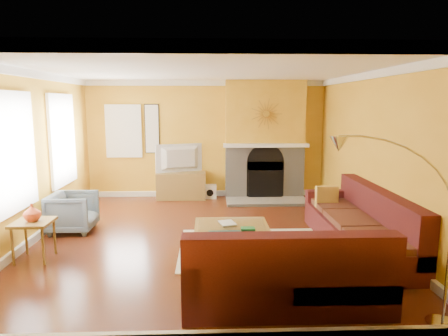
{
  "coord_description": "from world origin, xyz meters",
  "views": [
    {
      "loc": [
        0.07,
        -6.34,
        2.18
      ],
      "look_at": [
        0.32,
        0.4,
        1.09
      ],
      "focal_mm": 32.0,
      "sensor_mm": 36.0,
      "label": 1
    }
  ],
  "objects_px": {
    "arc_lamp": "(398,237)",
    "side_table": "(34,240)",
    "sectional_sofa": "(294,227)",
    "coffee_table": "(232,241)",
    "media_console": "(181,185)",
    "armchair": "(73,212)"
  },
  "relations": [
    {
      "from": "arc_lamp",
      "to": "side_table",
      "type": "bearing_deg",
      "value": 155.54
    },
    {
      "from": "side_table",
      "to": "arc_lamp",
      "type": "xyz_separation_m",
      "value": [
        4.24,
        -1.93,
        0.66
      ]
    },
    {
      "from": "sectional_sofa",
      "to": "coffee_table",
      "type": "distance_m",
      "value": 0.92
    },
    {
      "from": "media_console",
      "to": "side_table",
      "type": "bearing_deg",
      "value": -116.77
    },
    {
      "from": "media_console",
      "to": "armchair",
      "type": "distance_m",
      "value": 2.9
    },
    {
      "from": "side_table",
      "to": "arc_lamp",
      "type": "height_order",
      "value": "arc_lamp"
    },
    {
      "from": "sectional_sofa",
      "to": "side_table",
      "type": "height_order",
      "value": "sectional_sofa"
    },
    {
      "from": "sectional_sofa",
      "to": "armchair",
      "type": "relative_size",
      "value": 4.73
    },
    {
      "from": "media_console",
      "to": "armchair",
      "type": "bearing_deg",
      "value": -125.73
    },
    {
      "from": "sectional_sofa",
      "to": "media_console",
      "type": "relative_size",
      "value": 3.16
    },
    {
      "from": "arc_lamp",
      "to": "coffee_table",
      "type": "bearing_deg",
      "value": 126.2
    },
    {
      "from": "coffee_table",
      "to": "arc_lamp",
      "type": "distance_m",
      "value": 2.56
    },
    {
      "from": "armchair",
      "to": "coffee_table",
      "type": "bearing_deg",
      "value": -114.19
    },
    {
      "from": "media_console",
      "to": "armchair",
      "type": "relative_size",
      "value": 1.5
    },
    {
      "from": "sectional_sofa",
      "to": "arc_lamp",
      "type": "distance_m",
      "value": 2.01
    },
    {
      "from": "armchair",
      "to": "media_console",
      "type": "bearing_deg",
      "value": -35.73
    },
    {
      "from": "coffee_table",
      "to": "media_console",
      "type": "relative_size",
      "value": 0.97
    },
    {
      "from": "sectional_sofa",
      "to": "armchair",
      "type": "distance_m",
      "value": 3.78
    },
    {
      "from": "sectional_sofa",
      "to": "armchair",
      "type": "bearing_deg",
      "value": 159.62
    },
    {
      "from": "armchair",
      "to": "arc_lamp",
      "type": "relative_size",
      "value": 0.39
    },
    {
      "from": "arc_lamp",
      "to": "armchair",
      "type": "bearing_deg",
      "value": 142.32
    },
    {
      "from": "coffee_table",
      "to": "side_table",
      "type": "distance_m",
      "value": 2.79
    }
  ]
}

